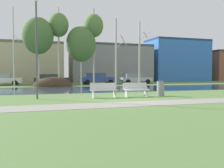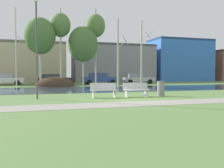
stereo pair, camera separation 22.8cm
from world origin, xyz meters
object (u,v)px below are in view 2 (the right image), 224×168
Objects in this scene: bench_right at (136,89)px; parked_wagon_fourth_silver at (137,78)px; bench_left at (104,90)px; parked_hatch_third_blue at (99,78)px; streetlamp at (36,31)px; seagull at (145,95)px; parked_van_nearest_white at (4,79)px; parked_sedan_second_dark at (54,79)px; trash_bin at (161,88)px.

bench_right is 0.36× the size of parked_wagon_fourth_silver.
bench_left is 0.34× the size of parked_hatch_third_blue.
streetlamp is (-3.77, 0.40, 3.31)m from bench_left.
seagull is 17.95m from parked_hatch_third_blue.
bench_left is at bearing -102.86° from parked_hatch_third_blue.
parked_van_nearest_white is at bearing 113.05° from bench_left.
parked_sedan_second_dark reaches higher than bench_left.
parked_hatch_third_blue is (1.94, 17.56, 0.33)m from bench_right.
parked_hatch_third_blue is at bearing 65.61° from streetlamp.
parked_sedan_second_dark reaches higher than trash_bin.
bench_left is 2.07m from bench_right.
seagull is at bearing -35.14° from bench_right.
seagull is (0.44, -0.31, -0.34)m from bench_right.
seagull is 0.09× the size of parked_van_nearest_white.
parked_wagon_fourth_silver reaches higher than seagull.
parked_van_nearest_white is 17.46m from parked_wagon_fourth_silver.
bench_left is 18.54m from parked_sedan_second_dark.
parked_hatch_third_blue is at bearing -3.96° from parked_van_nearest_white.
streetlamp reaches higher than bench_right.
bench_left is 0.35× the size of parked_sedan_second_dark.
parked_hatch_third_blue reaches higher than bench_left.
trash_bin reaches higher than bench_left.
parked_hatch_third_blue reaches higher than parked_sedan_second_dark.
seagull is (2.50, -0.31, -0.34)m from bench_left.
streetlamp is (-5.84, 0.40, 3.31)m from bench_right.
streetlamp is at bearing 176.04° from bench_right.
parked_sedan_second_dark is (-4.32, 18.76, 0.60)m from seagull.
bench_right is at bearing -3.96° from streetlamp.
streetlamp is 1.24× the size of parked_sedan_second_dark.
trash_bin is 0.21× the size of parked_sedan_second_dark.
streetlamp reaches higher than bench_left.
bench_left is at bearing -66.95° from parked_van_nearest_white.
parked_van_nearest_white is 1.00× the size of parked_sedan_second_dark.
streetlamp reaches higher than trash_bin.
bench_left is 20.18m from parked_wagon_fourth_silver.
streetlamp reaches higher than parked_van_nearest_white.
parked_hatch_third_blue is at bearing 85.18° from seagull.
parked_van_nearest_white is 11.86m from parked_hatch_third_blue.
parked_wagon_fourth_silver is at bearing 1.70° from parked_hatch_third_blue.
parked_hatch_third_blue is at bearing 77.14° from bench_left.
parked_hatch_third_blue is (4.01, 17.56, 0.33)m from bench_left.
trash_bin is at bearing -90.95° from parked_hatch_third_blue.
bench_right is at bearing -96.31° from parked_hatch_third_blue.
trash_bin reaches higher than seagull.
parked_van_nearest_white reaches higher than bench_left.
parked_van_nearest_white is (-4.05, 17.98, -3.00)m from streetlamp.
parked_van_nearest_white reaches higher than parked_sedan_second_dark.
bench_right is 0.35× the size of parked_van_nearest_white.
parked_sedan_second_dark is 0.97× the size of parked_hatch_third_blue.
streetlamp is 22.11m from parked_wagon_fourth_silver.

